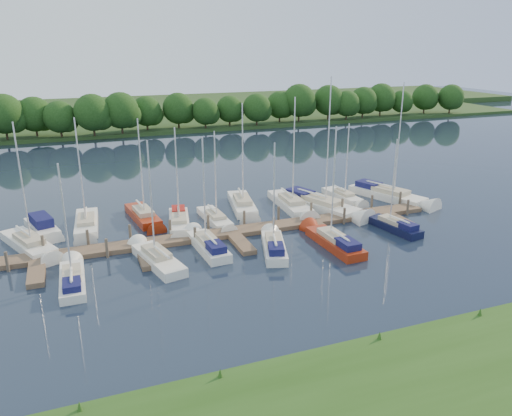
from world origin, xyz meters
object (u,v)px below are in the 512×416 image
object	(u,v)px
sailboat_n_0	(31,246)
motorboat	(43,228)
dock	(233,235)
sailboat_s_2	(208,246)
sailboat_n_5	(216,220)

from	to	relation	value
sailboat_n_0	motorboat	world-z (taller)	sailboat_n_0
dock	sailboat_n_0	distance (m)	16.96
dock	sailboat_s_2	world-z (taller)	sailboat_s_2
sailboat_n_5	dock	bearing A→B (deg)	92.19
sailboat_n_0	sailboat_s_2	xyz separation A→B (m)	(13.72, -5.33, 0.06)
dock	sailboat_s_2	bearing A→B (deg)	-146.43
dock	motorboat	size ratio (longest dim) A/B	6.19
sailboat_s_2	dock	bearing A→B (deg)	30.03
dock	sailboat_s_2	size ratio (longest dim) A/B	4.10
dock	motorboat	world-z (taller)	motorboat
motorboat	sailboat_s_2	distance (m)	15.77
sailboat_n_0	sailboat_s_2	bearing A→B (deg)	135.01
motorboat	sailboat_s_2	bearing A→B (deg)	128.09
sailboat_n_0	sailboat_s_2	world-z (taller)	sailboat_n_0
motorboat	sailboat_s_2	world-z (taller)	sailboat_s_2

